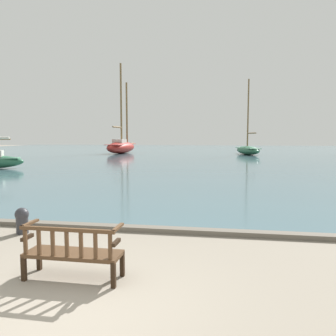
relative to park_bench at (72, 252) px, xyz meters
name	(u,v)px	position (x,y,z in m)	size (l,w,h in m)	color
ground_plane	(59,311)	(0.25, -0.97, -0.47)	(160.00, 160.00, 0.00)	gray
harbor_water	(206,153)	(0.25, 43.03, -0.43)	(100.00, 80.00, 0.08)	#476670
quay_edge_kerb	(134,228)	(0.25, 2.88, -0.41)	(40.00, 0.30, 0.12)	#675F54
park_bench	(72,252)	(0.00, 0.00, 0.00)	(1.61, 0.54, 0.92)	black
sailboat_distant_harbor	(121,146)	(-11.22, 38.64, 0.64)	(2.91, 10.03, 12.18)	maroon
sailboat_nearest_port	(248,149)	(5.76, 38.10, 0.26)	(3.55, 6.86, 9.53)	#2D6647
mooring_bollard	(22,219)	(-2.37, 2.24, -0.12)	(0.33, 0.33, 0.63)	#2D2D33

